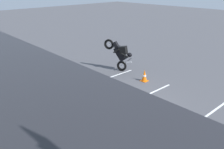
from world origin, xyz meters
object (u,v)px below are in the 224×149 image
(spectator_far_left, at_px, (131,120))
(stunt_motorcycle, at_px, (120,53))
(spectator_centre, at_px, (76,96))
(parked_motorcycle_silver, at_px, (94,133))
(spectator_left, at_px, (100,105))
(traffic_cone, at_px, (144,76))
(spectator_right, at_px, (57,86))

(spectator_far_left, distance_m, stunt_motorcycle, 7.40)
(spectator_centre, xyz_separation_m, parked_motorcycle_silver, (-1.70, 0.58, -0.50))
(spectator_left, height_order, traffic_cone, spectator_left)
(spectator_far_left, bearing_deg, parked_motorcycle_silver, 37.56)
(parked_motorcycle_silver, height_order, traffic_cone, parked_motorcycle_silver)
(spectator_far_left, xyz_separation_m, spectator_left, (1.40, -0.02, -0.01))
(spectator_left, height_order, spectator_centre, spectator_left)
(parked_motorcycle_silver, bearing_deg, spectator_right, -10.53)
(spectator_right, bearing_deg, spectator_centre, -177.62)
(parked_motorcycle_silver, bearing_deg, spectator_centre, -18.98)
(spectator_left, xyz_separation_m, traffic_cone, (1.95, -4.78, -0.72))
(stunt_motorcycle, relative_size, traffic_cone, 3.03)
(spectator_right, xyz_separation_m, traffic_cone, (-0.42, -4.95, -0.72))
(spectator_far_left, bearing_deg, traffic_cone, -55.10)
(spectator_left, xyz_separation_m, spectator_right, (2.37, 0.17, 0.00))
(spectator_left, bearing_deg, spectator_centre, 5.81)
(stunt_motorcycle, height_order, traffic_cone, stunt_motorcycle)
(parked_motorcycle_silver, bearing_deg, spectator_far_left, -142.44)
(spectator_far_left, distance_m, spectator_left, 1.40)
(parked_motorcycle_silver, bearing_deg, spectator_left, -54.17)
(stunt_motorcycle, bearing_deg, spectator_right, 107.61)
(parked_motorcycle_silver, xyz_separation_m, traffic_cone, (2.46, -5.48, -0.18))
(spectator_left, distance_m, spectator_centre, 1.20)
(spectator_centre, relative_size, spectator_right, 0.96)
(spectator_far_left, relative_size, stunt_motorcycle, 0.91)
(spectator_left, relative_size, spectator_centre, 1.04)
(spectator_centre, bearing_deg, spectator_left, -174.19)
(spectator_left, distance_m, stunt_motorcycle, 6.43)
(spectator_centre, relative_size, parked_motorcycle_silver, 0.81)
(spectator_centre, height_order, parked_motorcycle_silver, spectator_centre)
(spectator_far_left, relative_size, parked_motorcycle_silver, 0.85)
(spectator_left, bearing_deg, parked_motorcycle_silver, 125.83)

